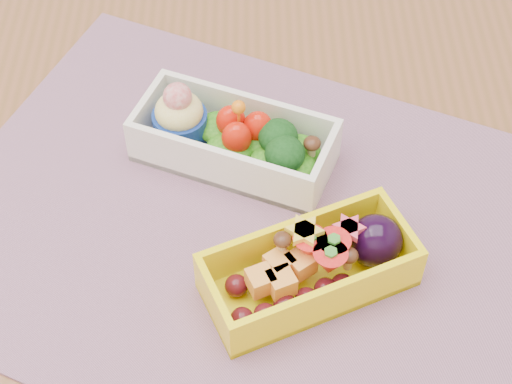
{
  "coord_description": "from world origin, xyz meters",
  "views": [
    {
      "loc": [
        0.05,
        -0.42,
        1.28
      ],
      "look_at": [
        0.05,
        -0.02,
        0.79
      ],
      "focal_mm": 58.68,
      "sensor_mm": 36.0,
      "label": 1
    }
  ],
  "objects_px": {
    "table": "(201,276)",
    "placemat": "(247,228)",
    "bento_white": "(233,139)",
    "bento_yellow": "(314,267)"
  },
  "relations": [
    {
      "from": "table",
      "to": "placemat",
      "type": "bearing_deg",
      "value": -26.77
    },
    {
      "from": "bento_white",
      "to": "bento_yellow",
      "type": "bearing_deg",
      "value": -42.45
    },
    {
      "from": "table",
      "to": "bento_white",
      "type": "bearing_deg",
      "value": 59.47
    },
    {
      "from": "placemat",
      "to": "bento_yellow",
      "type": "xyz_separation_m",
      "value": [
        0.05,
        -0.05,
        0.02
      ]
    },
    {
      "from": "table",
      "to": "bento_white",
      "type": "height_order",
      "value": "bento_white"
    },
    {
      "from": "placemat",
      "to": "bento_yellow",
      "type": "height_order",
      "value": "bento_yellow"
    },
    {
      "from": "table",
      "to": "placemat",
      "type": "height_order",
      "value": "placemat"
    },
    {
      "from": "placemat",
      "to": "table",
      "type": "bearing_deg",
      "value": 153.23
    },
    {
      "from": "bento_white",
      "to": "bento_yellow",
      "type": "distance_m",
      "value": 0.14
    },
    {
      "from": "table",
      "to": "bento_yellow",
      "type": "bearing_deg",
      "value": -39.54
    }
  ]
}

